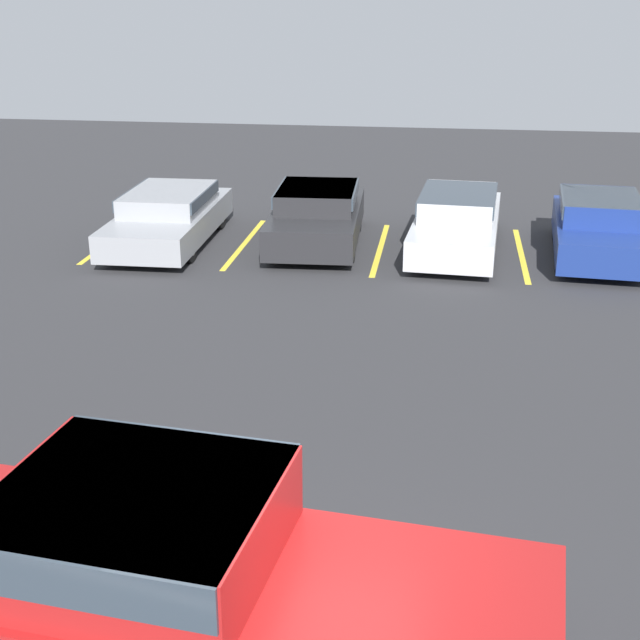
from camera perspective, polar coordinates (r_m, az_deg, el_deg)
name	(u,v)px	position (r m, az deg, el deg)	size (l,w,h in m)	color
stall_stripe_a	(115,238)	(20.64, -13.01, 5.13)	(0.12, 4.07, 0.01)	yellow
stall_stripe_b	(245,243)	(19.78, -4.85, 4.91)	(0.12, 4.07, 0.01)	yellow
stall_stripe_c	(380,249)	(19.34, 3.87, 4.57)	(0.12, 4.07, 0.01)	yellow
stall_stripe_d	(521,254)	(19.36, 12.76, 4.12)	(0.12, 4.07, 0.01)	yellow
pickup_truck	(178,593)	(7.38, -9.10, -16.85)	(6.08, 2.74, 1.80)	#A51919
parked_sedan_a	(169,215)	(19.89, -9.67, 6.65)	(1.92, 4.72, 1.17)	gray
parked_sedan_b	(317,214)	(19.52, -0.20, 6.79)	(2.04, 4.33, 1.25)	#232326
parked_sedan_c	(457,219)	(19.34, 8.77, 6.38)	(2.02, 4.85, 1.23)	#B7BABF
parked_sedan_d	(598,225)	(19.44, 17.36, 5.81)	(2.04, 4.38, 1.27)	navy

